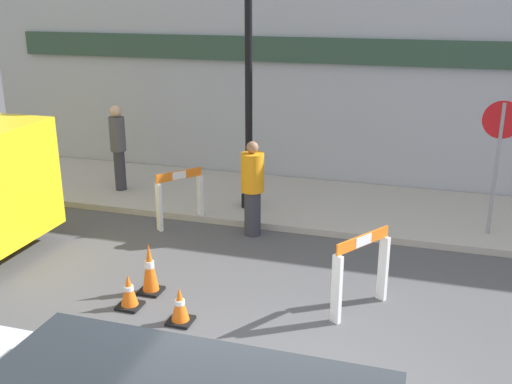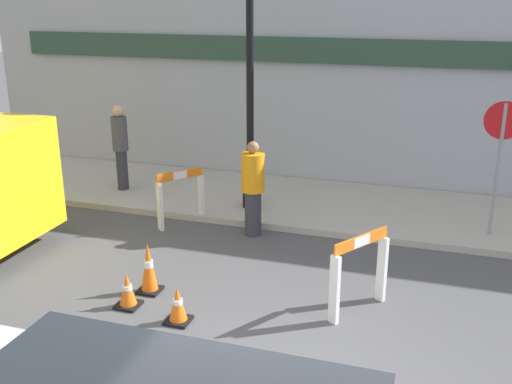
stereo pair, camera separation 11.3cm
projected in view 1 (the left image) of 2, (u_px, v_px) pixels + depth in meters
The scene contains 11 objects.
sidewalk_slab at pixel (368, 209), 11.15m from camera, with size 18.00×2.80×0.12m.
storefront_facade at pixel (385, 54), 11.63m from camera, with size 18.00×0.22×5.50m.
streetlamp_post at pixel (248, 34), 10.13m from camera, with size 0.44×0.44×4.80m.
stop_sign at pixel (499, 146), 9.42m from camera, with size 0.60×0.06×2.20m.
barricade_0 at pixel (180, 196), 10.37m from camera, with size 0.64×0.76×1.00m.
barricade_1 at pixel (361, 269), 7.55m from camera, with size 0.63×0.88×1.05m.
traffic_cone_0 at pixel (180, 306), 7.37m from camera, with size 0.30×0.30×0.48m.
traffic_cone_1 at pixel (150, 269), 8.09m from camera, with size 0.30×0.30×0.72m.
traffic_cone_2 at pixel (129, 292), 7.74m from camera, with size 0.30×0.30×0.47m.
person_worker at pixel (252, 186), 9.88m from camera, with size 0.46×0.46×1.62m.
person_pedestrian at pixel (118, 144), 11.79m from camera, with size 0.34×0.34×1.71m.
Camera 1 is at (1.07, -4.72, 3.90)m, focal length 42.00 mm.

